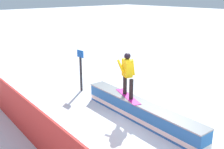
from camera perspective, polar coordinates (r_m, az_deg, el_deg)
ground_plane at (r=9.23m, az=5.88°, el=-9.55°), size 120.00×120.00×0.00m
grind_box at (r=9.11m, az=5.93°, el=-7.88°), size 5.07×0.97×0.65m
snowboarder at (r=9.17m, az=3.26°, el=0.32°), size 1.56×0.83×1.52m
safety_fence at (r=7.05m, az=-13.34°, el=-13.09°), size 12.49×1.02×1.27m
trail_marker at (r=11.56m, az=-6.60°, el=1.09°), size 0.40×0.10×1.79m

